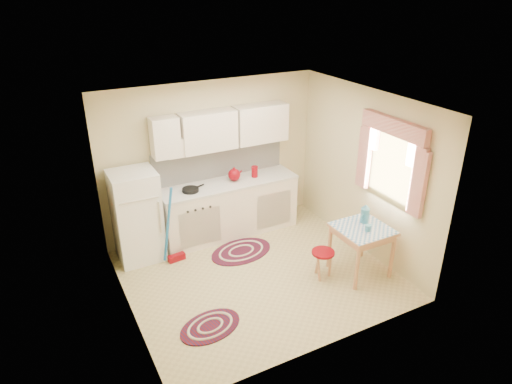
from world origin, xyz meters
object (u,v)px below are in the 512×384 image
(fridge, at_px, (137,216))
(base_cabinets, at_px, (229,209))
(table, at_px, (360,250))
(stool, at_px, (322,264))

(fridge, height_order, base_cabinets, fridge)
(base_cabinets, distance_m, table, 2.24)
(fridge, height_order, stool, fridge)
(stool, bearing_deg, fridge, 141.47)
(base_cabinets, height_order, stool, base_cabinets)
(base_cabinets, bearing_deg, stool, -70.17)
(stool, bearing_deg, base_cabinets, 109.83)
(fridge, xyz_separation_m, stool, (2.15, -1.71, -0.49))
(base_cabinets, distance_m, stool, 1.88)
(table, relative_size, stool, 1.71)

